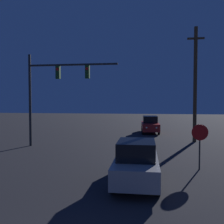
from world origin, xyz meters
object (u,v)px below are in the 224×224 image
(car_near, at_px, (136,162))
(car_far, at_px, (150,125))
(traffic_signal_mast, at_px, (52,84))
(stop_sign, at_px, (200,138))
(utility_pole, at_px, (195,83))

(car_near, xyz_separation_m, car_far, (0.66, 15.77, 0.00))
(car_near, bearing_deg, traffic_signal_mast, 130.76)
(car_near, height_order, stop_sign, stop_sign)
(car_near, relative_size, car_far, 0.99)
(car_far, distance_m, utility_pole, 7.28)
(stop_sign, height_order, utility_pole, utility_pole)
(car_near, bearing_deg, utility_pole, 68.43)
(traffic_signal_mast, height_order, stop_sign, traffic_signal_mast)
(car_near, distance_m, car_far, 15.79)
(car_near, relative_size, traffic_signal_mast, 0.64)
(car_far, bearing_deg, utility_pole, 120.25)
(car_far, relative_size, traffic_signal_mast, 0.65)
(car_far, relative_size, stop_sign, 1.97)
(traffic_signal_mast, bearing_deg, car_near, -48.74)
(car_far, distance_m, traffic_signal_mast, 11.63)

